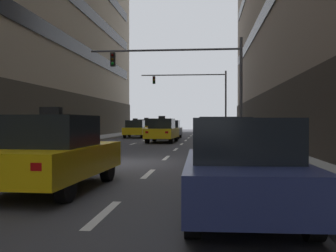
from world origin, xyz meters
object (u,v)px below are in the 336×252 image
taxi_driving_2 (162,131)px  traffic_signal_0 (194,72)px  taxi_driving_1 (147,127)px  car_parked_2 (219,136)px  taxi_driving_3 (54,153)px  car_driving_4 (170,130)px  traffic_signal_1 (200,90)px  car_parked_0 (242,168)px  taxi_driving_0 (135,129)px  car_parked_1 (224,143)px

taxi_driving_2 → traffic_signal_0: size_ratio=0.51×
taxi_driving_1 → car_parked_2: 26.89m
taxi_driving_2 → taxi_driving_3: (-0.16, -19.82, -0.03)m
taxi_driving_3 → traffic_signal_0: (2.57, 15.29, 3.65)m
car_driving_4 → traffic_signal_1: (2.50, 8.15, 4.12)m
car_parked_0 → traffic_signal_0: size_ratio=0.46×
car_driving_4 → taxi_driving_2: bearing=-89.8°
taxi_driving_2 → taxi_driving_3: 19.82m
taxi_driving_0 → taxi_driving_1: size_ratio=0.94×
taxi_driving_1 → taxi_driving_3: taxi_driving_1 is taller
taxi_driving_3 → car_parked_2: taxi_driving_3 is taller
taxi_driving_2 → taxi_driving_3: bearing=-90.5°
car_parked_2 → traffic_signal_0: (-1.36, 5.64, 3.62)m
car_driving_4 → car_parked_1: bearing=-80.2°
car_parked_2 → car_parked_0: bearing=-90.0°
car_driving_4 → taxi_driving_0: bearing=158.7°
taxi_driving_1 → car_driving_4: (3.53, -9.09, -0.06)m
taxi_driving_3 → car_driving_4: taxi_driving_3 is taller
traffic_signal_0 → car_driving_4: bearing=102.3°
car_parked_0 → traffic_signal_0: traffic_signal_0 is taller
car_parked_1 → car_parked_2: 5.18m
car_parked_0 → traffic_signal_0: 17.83m
car_driving_4 → car_parked_0: bearing=-82.4°
taxi_driving_0 → traffic_signal_0: bearing=-65.0°
traffic_signal_1 → car_parked_0: bearing=-88.0°
taxi_driving_0 → car_parked_1: size_ratio=0.99×
taxi_driving_2 → taxi_driving_3: taxi_driving_2 is taller
taxi_driving_0 → traffic_signal_0: traffic_signal_0 is taller
car_parked_0 → car_parked_2: 11.75m
car_driving_4 → car_parked_1: 22.29m
traffic_signal_0 → car_parked_0: bearing=-85.5°
car_driving_4 → car_parked_0: size_ratio=1.02×
car_parked_2 → traffic_signal_1: size_ratio=0.50×
taxi_driving_0 → car_parked_2: bearing=-68.4°
taxi_driving_1 → traffic_signal_1: size_ratio=0.50×
taxi_driving_1 → car_driving_4: bearing=-68.8°
car_driving_4 → traffic_signal_0: size_ratio=0.47×
taxi_driving_1 → traffic_signal_0: bearing=-73.6°
car_driving_4 → car_parked_0: car_driving_4 is taller
taxi_driving_3 → car_driving_4: size_ratio=1.04×
taxi_driving_2 → car_parked_0: bearing=-80.3°
taxi_driving_1 → car_parked_1: size_ratio=1.05×
taxi_driving_3 → car_driving_4: 26.44m
traffic_signal_0 → traffic_signal_1: size_ratio=0.99×
traffic_signal_1 → taxi_driving_0: bearing=-130.7°
traffic_signal_0 → car_parked_1: bearing=-82.8°
taxi_driving_1 → taxi_driving_2: 16.11m
taxi_driving_3 → traffic_signal_0: bearing=80.5°
taxi_driving_1 → car_parked_1: 31.91m
taxi_driving_3 → car_parked_2: 10.42m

